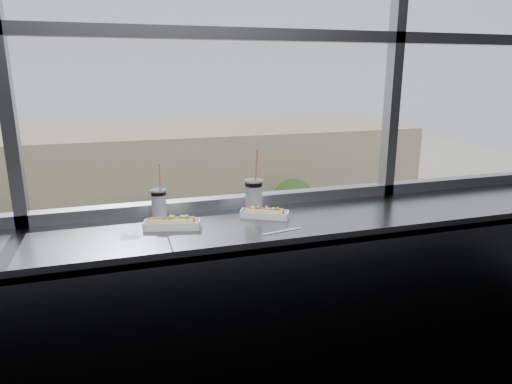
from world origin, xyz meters
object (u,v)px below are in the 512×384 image
object	(u,v)px
hotdog_tray_left	(172,223)
loose_straw	(282,231)
pedestrian_c	(212,239)
car_near_c	(160,340)
car_far_b	(172,266)
hotdog_tray_right	(264,213)
wrapper	(130,234)
car_near_d	(271,326)
soda_cup_left	(159,203)
tree_center	(150,220)
pedestrian_d	(275,232)
pedestrian_a	(44,261)
tree_right	(293,201)
car_near_e	(393,303)
soda_cup_right	(254,196)

from	to	relation	value
hotdog_tray_left	loose_straw	xyz separation A→B (m)	(0.48, -0.20, -0.02)
loose_straw	pedestrian_c	bearing A→B (deg)	68.78
loose_straw	car_near_c	bearing A→B (deg)	77.66
hotdog_tray_left	car_far_b	distance (m)	26.74
hotdog_tray_right	wrapper	world-z (taller)	hotdog_tray_right
wrapper	car_near_d	distance (m)	20.77
soda_cup_left	tree_center	xyz separation A→B (m)	(1.73, 28.11, -9.22)
wrapper	pedestrian_d	world-z (taller)	wrapper
car_far_b	pedestrian_a	xyz separation A→B (m)	(-7.65, 3.44, -0.13)
soda_cup_left	pedestrian_c	size ratio (longest dim) A/B	0.14
hotdog_tray_left	hotdog_tray_right	bearing A→B (deg)	16.45
hotdog_tray_left	car_far_b	world-z (taller)	hotdog_tray_left
car_near_c	tree_right	bearing A→B (deg)	-43.76
pedestrian_d	tree_right	bearing A→B (deg)	173.90
wrapper	pedestrian_a	bearing A→B (deg)	100.00
hotdog_tray_right	car_near_c	bearing A→B (deg)	116.55
hotdog_tray_left	wrapper	bearing A→B (deg)	-152.62
pedestrian_c	car_near_e	bearing A→B (deg)	120.57
hotdog_tray_right	pedestrian_a	bearing A→B (deg)	129.95
car_far_b	hotdog_tray_right	bearing A→B (deg)	179.36
hotdog_tray_right	wrapper	distance (m)	0.67
soda_cup_left	wrapper	size ratio (longest dim) A/B	3.10
wrapper	soda_cup_right	bearing A→B (deg)	12.53
wrapper	tree_center	world-z (taller)	wrapper
soda_cup_right	pedestrian_c	bearing A→B (deg)	78.93
hotdog_tray_right	wrapper	size ratio (longest dim) A/B	2.62
car_near_c	pedestrian_a	bearing A→B (deg)	27.36
soda_cup_right	tree_right	distance (m)	31.76
loose_straw	car_near_c	distance (m)	19.74
car_near_d	pedestrian_c	size ratio (longest dim) A/B	2.54
soda_cup_right	pedestrian_d	bearing A→B (deg)	69.84
soda_cup_left	car_far_b	world-z (taller)	soda_cup_left
tree_right	car_near_c	bearing A→B (deg)	-132.91
tree_right	tree_center	bearing A→B (deg)	-180.00
hotdog_tray_right	soda_cup_right	size ratio (longest dim) A/B	0.72
hotdog_tray_left	soda_cup_right	xyz separation A→B (m)	(0.43, 0.09, 0.08)
car_far_b	car_near_e	xyz separation A→B (m)	(10.41, -8.00, -0.04)
car_near_c	pedestrian_d	distance (m)	15.59
hotdog_tray_right	car_far_b	distance (m)	26.68
car_near_e	tree_right	world-z (taller)	tree_right
pedestrian_d	tree_right	world-z (taller)	tree_right
hotdog_tray_left	car_far_b	size ratio (longest dim) A/B	0.04
car_near_d	pedestrian_d	world-z (taller)	pedestrian_d
pedestrian_a	pedestrian_d	world-z (taller)	pedestrian_a
tree_center	car_near_c	bearing A→B (deg)	-93.03
tree_right	pedestrian_c	bearing A→B (deg)	-179.38
hotdog_tray_right	loose_straw	bearing A→B (deg)	-58.80
soda_cup_left	tree_center	size ratio (longest dim) A/B	0.07
soda_cup_left	pedestrian_d	world-z (taller)	soda_cup_left
soda_cup_right	tree_right	xyz separation A→B (m)	(11.77, 28.17, -8.76)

